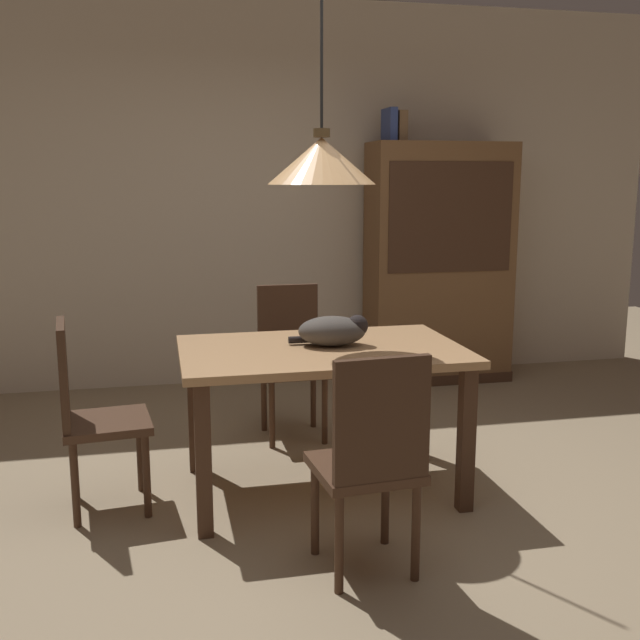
{
  "coord_description": "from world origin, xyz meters",
  "views": [
    {
      "loc": [
        -0.84,
        -3.1,
        1.58
      ],
      "look_at": [
        -0.02,
        0.61,
        0.85
      ],
      "focal_mm": 41.53,
      "sensor_mm": 36.0,
      "label": 1
    }
  ],
  "objects_px": {
    "dining_table": "(322,367)",
    "book_brown_thick": "(399,126)",
    "cat_sleeping": "(334,331)",
    "chair_left_side": "(89,408)",
    "pendant_lamp": "(322,160)",
    "chair_near_front": "(372,456)",
    "book_blue_wide": "(389,125)",
    "chair_far_back": "(291,354)",
    "hutch_bookcase": "(438,268)"
  },
  "relations": [
    {
      "from": "book_blue_wide",
      "to": "book_brown_thick",
      "type": "height_order",
      "value": "book_blue_wide"
    },
    {
      "from": "chair_near_front",
      "to": "book_brown_thick",
      "type": "height_order",
      "value": "book_brown_thick"
    },
    {
      "from": "hutch_bookcase",
      "to": "book_brown_thick",
      "type": "distance_m",
      "value": 1.13
    },
    {
      "from": "dining_table",
      "to": "chair_far_back",
      "type": "distance_m",
      "value": 0.89
    },
    {
      "from": "chair_far_back",
      "to": "cat_sleeping",
      "type": "relative_size",
      "value": 2.37
    },
    {
      "from": "book_blue_wide",
      "to": "hutch_bookcase",
      "type": "bearing_deg",
      "value": -0.2
    },
    {
      "from": "chair_far_back",
      "to": "pendant_lamp",
      "type": "relative_size",
      "value": 0.72
    },
    {
      "from": "chair_left_side",
      "to": "book_blue_wide",
      "type": "bearing_deg",
      "value": 42.86
    },
    {
      "from": "chair_far_back",
      "to": "book_blue_wide",
      "type": "distance_m",
      "value": 2.02
    },
    {
      "from": "hutch_bookcase",
      "to": "chair_far_back",
      "type": "bearing_deg",
      "value": -142.93
    },
    {
      "from": "chair_left_side",
      "to": "pendant_lamp",
      "type": "height_order",
      "value": "pendant_lamp"
    },
    {
      "from": "chair_left_side",
      "to": "book_brown_thick",
      "type": "relative_size",
      "value": 3.88
    },
    {
      "from": "hutch_bookcase",
      "to": "book_brown_thick",
      "type": "bearing_deg",
      "value": 179.75
    },
    {
      "from": "chair_left_side",
      "to": "hutch_bookcase",
      "type": "distance_m",
      "value": 3.16
    },
    {
      "from": "chair_far_back",
      "to": "pendant_lamp",
      "type": "xyz_separation_m",
      "value": [
        0.0,
        -0.88,
        1.15
      ]
    },
    {
      "from": "dining_table",
      "to": "book_brown_thick",
      "type": "relative_size",
      "value": 5.83
    },
    {
      "from": "pendant_lamp",
      "to": "chair_near_front",
      "type": "bearing_deg",
      "value": -89.58
    },
    {
      "from": "chair_near_front",
      "to": "chair_left_side",
      "type": "xyz_separation_m",
      "value": [
        -1.13,
        0.87,
        0.0
      ]
    },
    {
      "from": "chair_near_front",
      "to": "book_blue_wide",
      "type": "xyz_separation_m",
      "value": [
        0.93,
        2.78,
        1.46
      ]
    },
    {
      "from": "cat_sleeping",
      "to": "dining_table",
      "type": "bearing_deg",
      "value": -159.18
    },
    {
      "from": "chair_near_front",
      "to": "chair_far_back",
      "type": "xyz_separation_m",
      "value": [
        -0.01,
        1.76,
        0.0
      ]
    },
    {
      "from": "chair_near_front",
      "to": "chair_left_side",
      "type": "distance_m",
      "value": 1.43
    },
    {
      "from": "chair_far_back",
      "to": "book_brown_thick",
      "type": "relative_size",
      "value": 3.88
    },
    {
      "from": "chair_left_side",
      "to": "cat_sleeping",
      "type": "relative_size",
      "value": 2.37
    },
    {
      "from": "book_brown_thick",
      "to": "chair_near_front",
      "type": "bearing_deg",
      "value": -109.84
    },
    {
      "from": "pendant_lamp",
      "to": "dining_table",
      "type": "bearing_deg",
      "value": -75.96
    },
    {
      "from": "dining_table",
      "to": "book_blue_wide",
      "type": "height_order",
      "value": "book_blue_wide"
    },
    {
      "from": "book_brown_thick",
      "to": "cat_sleeping",
      "type": "bearing_deg",
      "value": -116.61
    },
    {
      "from": "chair_near_front",
      "to": "book_brown_thick",
      "type": "distance_m",
      "value": 3.3
    },
    {
      "from": "dining_table",
      "to": "cat_sleeping",
      "type": "xyz_separation_m",
      "value": [
        0.07,
        0.03,
        0.18
      ]
    },
    {
      "from": "chair_left_side",
      "to": "book_brown_thick",
      "type": "xyz_separation_m",
      "value": [
        2.14,
        1.92,
        1.45
      ]
    },
    {
      "from": "chair_left_side",
      "to": "pendant_lamp",
      "type": "xyz_separation_m",
      "value": [
        1.13,
        0.01,
        1.15
      ]
    },
    {
      "from": "chair_far_back",
      "to": "book_blue_wide",
      "type": "xyz_separation_m",
      "value": [
        0.94,
        1.03,
        1.46
      ]
    },
    {
      "from": "chair_near_front",
      "to": "pendant_lamp",
      "type": "bearing_deg",
      "value": 90.42
    },
    {
      "from": "dining_table",
      "to": "chair_left_side",
      "type": "relative_size",
      "value": 1.51
    },
    {
      "from": "cat_sleeping",
      "to": "book_blue_wide",
      "type": "xyz_separation_m",
      "value": [
        0.87,
        1.88,
        1.14
      ]
    },
    {
      "from": "chair_left_side",
      "to": "hutch_bookcase",
      "type": "height_order",
      "value": "hutch_bookcase"
    },
    {
      "from": "book_blue_wide",
      "to": "cat_sleeping",
      "type": "bearing_deg",
      "value": -114.76
    },
    {
      "from": "chair_far_back",
      "to": "chair_left_side",
      "type": "xyz_separation_m",
      "value": [
        -1.13,
        -0.89,
        0.0
      ]
    },
    {
      "from": "chair_near_front",
      "to": "book_blue_wide",
      "type": "height_order",
      "value": "book_blue_wide"
    },
    {
      "from": "dining_table",
      "to": "chair_left_side",
      "type": "distance_m",
      "value": 1.14
    },
    {
      "from": "pendant_lamp",
      "to": "hutch_bookcase",
      "type": "height_order",
      "value": "pendant_lamp"
    },
    {
      "from": "pendant_lamp",
      "to": "hutch_bookcase",
      "type": "xyz_separation_m",
      "value": [
        1.36,
        1.9,
        -0.77
      ]
    },
    {
      "from": "chair_far_back",
      "to": "cat_sleeping",
      "type": "bearing_deg",
      "value": -85.32
    },
    {
      "from": "chair_far_back",
      "to": "book_blue_wide",
      "type": "relative_size",
      "value": 3.88
    },
    {
      "from": "chair_far_back",
      "to": "chair_left_side",
      "type": "distance_m",
      "value": 1.43
    },
    {
      "from": "hutch_bookcase",
      "to": "pendant_lamp",
      "type": "bearing_deg",
      "value": -125.49
    },
    {
      "from": "pendant_lamp",
      "to": "book_brown_thick",
      "type": "distance_m",
      "value": 2.18
    },
    {
      "from": "chair_near_front",
      "to": "cat_sleeping",
      "type": "height_order",
      "value": "chair_near_front"
    },
    {
      "from": "chair_near_front",
      "to": "book_brown_thick",
      "type": "relative_size",
      "value": 3.88
    }
  ]
}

